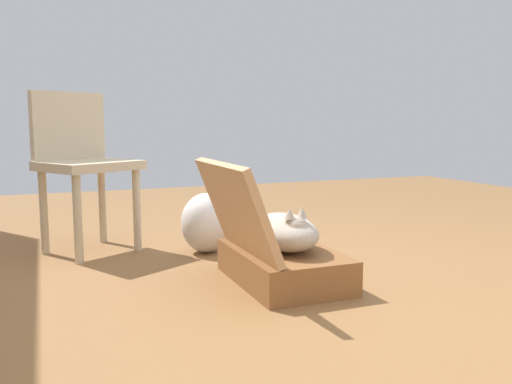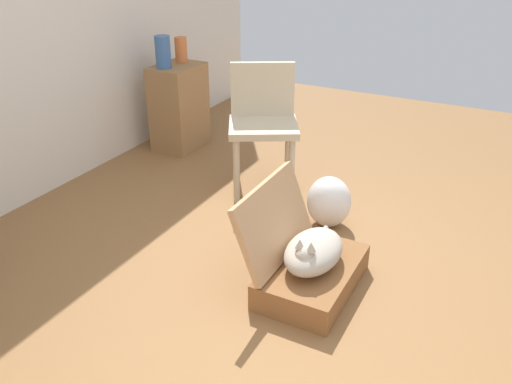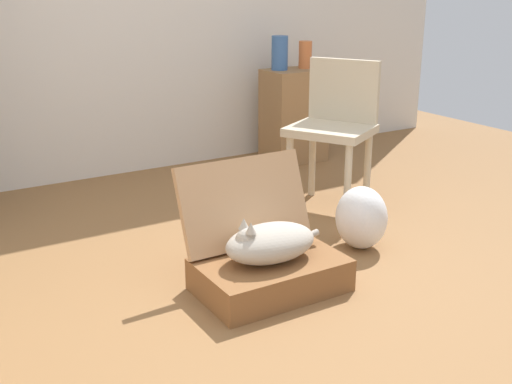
# 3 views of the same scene
# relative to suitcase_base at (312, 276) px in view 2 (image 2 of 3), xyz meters

# --- Properties ---
(ground_plane) EXTENTS (7.68, 7.68, 0.00)m
(ground_plane) POSITION_rel_suitcase_base_xyz_m (-0.13, -0.04, -0.08)
(ground_plane) COLOR olive
(ground_plane) RESTS_ON ground
(suitcase_base) EXTENTS (0.66, 0.43, 0.15)m
(suitcase_base) POSITION_rel_suitcase_base_xyz_m (0.00, 0.00, 0.00)
(suitcase_base) COLOR brown
(suitcase_base) RESTS_ON ground
(suitcase_lid) EXTENTS (0.66, 0.19, 0.41)m
(suitcase_lid) POSITION_rel_suitcase_base_xyz_m (0.00, 0.23, 0.28)
(suitcase_lid) COLOR tan
(suitcase_lid) RESTS_ON suitcase_base
(cat) EXTENTS (0.52, 0.28, 0.22)m
(cat) POSITION_rel_suitcase_base_xyz_m (-0.01, 0.00, 0.16)
(cat) COLOR #B2A899
(cat) RESTS_ON suitcase_base
(plastic_bag_white) EXTENTS (0.27, 0.29, 0.34)m
(plastic_bag_white) POSITION_rel_suitcase_base_xyz_m (0.68, 0.17, 0.09)
(plastic_bag_white) COLOR white
(plastic_bag_white) RESTS_ON ground
(side_table) EXTENTS (0.45, 0.33, 0.72)m
(side_table) POSITION_rel_suitcase_base_xyz_m (1.37, 1.81, 0.28)
(side_table) COLOR olive
(side_table) RESTS_ON ground
(vase_tall) EXTENTS (0.12, 0.12, 0.25)m
(vase_tall) POSITION_rel_suitcase_base_xyz_m (1.26, 1.85, 0.77)
(vase_tall) COLOR #38609E
(vase_tall) RESTS_ON side_table
(vase_short) EXTENTS (0.10, 0.10, 0.21)m
(vase_short) POSITION_rel_suitcase_base_xyz_m (1.48, 1.84, 0.74)
(vase_short) COLOR #CC6B38
(vase_short) RESTS_ON side_table
(chair) EXTENTS (0.60, 0.62, 0.91)m
(chair) POSITION_rel_suitcase_base_xyz_m (0.98, 0.80, 0.45)
(chair) COLOR beige
(chair) RESTS_ON ground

